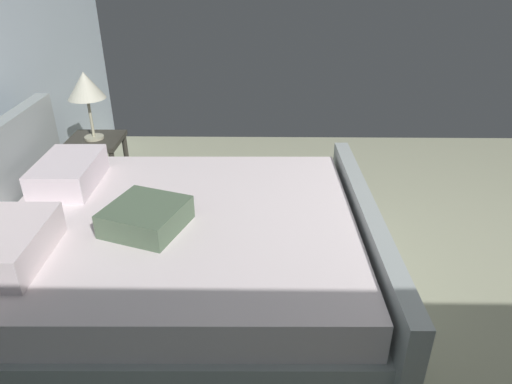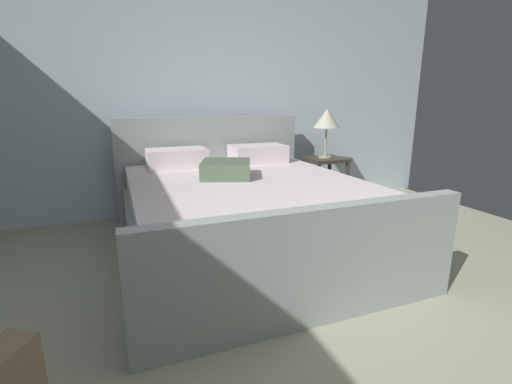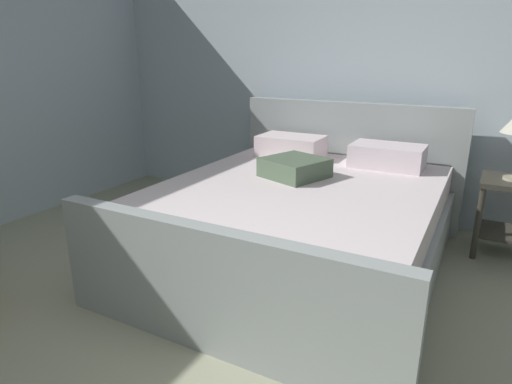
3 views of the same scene
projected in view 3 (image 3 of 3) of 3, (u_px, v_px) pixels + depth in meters
wall_back at (377, 74)px, 3.91m from camera, size 5.74×0.12×2.63m
bed at (302, 219)px, 3.16m from camera, size 2.02×2.35×1.08m
nightstand_right at (510, 205)px, 3.27m from camera, size 0.44×0.44×0.60m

